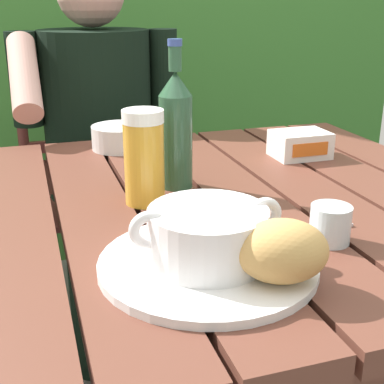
# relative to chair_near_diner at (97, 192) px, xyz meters

# --- Properties ---
(dining_table) EXTENTS (1.18, 0.93, 0.75)m
(dining_table) POSITION_rel_chair_near_diner_xyz_m (0.02, -0.90, 0.20)
(dining_table) COLOR brown
(dining_table) RESTS_ON ground_plane
(chair_near_diner) EXTENTS (0.48, 0.42, 0.89)m
(chair_near_diner) POSITION_rel_chair_near_diner_xyz_m (0.00, 0.00, 0.00)
(chair_near_diner) COLOR maroon
(chair_near_diner) RESTS_ON ground_plane
(person_eating) EXTENTS (0.48, 0.47, 1.21)m
(person_eating) POSITION_rel_chair_near_diner_xyz_m (-0.00, -0.20, 0.26)
(person_eating) COLOR black
(person_eating) RESTS_ON ground_plane
(serving_plate) EXTENTS (0.29, 0.29, 0.01)m
(serving_plate) POSITION_rel_chair_near_diner_xyz_m (0.00, -1.15, 0.30)
(serving_plate) COLOR white
(serving_plate) RESTS_ON dining_table
(soup_bowl) EXTENTS (0.21, 0.16, 0.08)m
(soup_bowl) POSITION_rel_chair_near_diner_xyz_m (0.00, -1.15, 0.35)
(soup_bowl) COLOR white
(soup_bowl) RESTS_ON serving_plate
(bread_roll) EXTENTS (0.13, 0.11, 0.08)m
(bread_roll) POSITION_rel_chair_near_diner_xyz_m (0.07, -1.23, 0.35)
(bread_roll) COLOR tan
(bread_roll) RESTS_ON serving_plate
(beer_glass) EXTENTS (0.07, 0.07, 0.16)m
(beer_glass) POSITION_rel_chair_near_diner_xyz_m (-0.02, -0.89, 0.38)
(beer_glass) COLOR gold
(beer_glass) RESTS_ON dining_table
(beer_bottle) EXTENTS (0.06, 0.06, 0.27)m
(beer_bottle) POSITION_rel_chair_near_diner_xyz_m (0.05, -0.83, 0.41)
(beer_bottle) COLOR #2D5337
(beer_bottle) RESTS_ON dining_table
(water_glass_small) EXTENTS (0.06, 0.06, 0.06)m
(water_glass_small) POSITION_rel_chair_near_diner_xyz_m (0.20, -1.13, 0.32)
(water_glass_small) COLOR silver
(water_glass_small) RESTS_ON dining_table
(butter_tub) EXTENTS (0.12, 0.09, 0.06)m
(butter_tub) POSITION_rel_chair_near_diner_xyz_m (0.37, -0.72, 0.33)
(butter_tub) COLOR white
(butter_tub) RESTS_ON dining_table
(table_knife) EXTENTS (0.16, 0.03, 0.01)m
(table_knife) POSITION_rel_chair_near_diner_xyz_m (0.16, -1.08, 0.30)
(table_knife) COLOR silver
(table_knife) RESTS_ON dining_table
(diner_bowl) EXTENTS (0.13, 0.13, 0.05)m
(diner_bowl) POSITION_rel_chair_near_diner_xyz_m (0.00, -0.53, 0.32)
(diner_bowl) COLOR white
(diner_bowl) RESTS_ON dining_table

